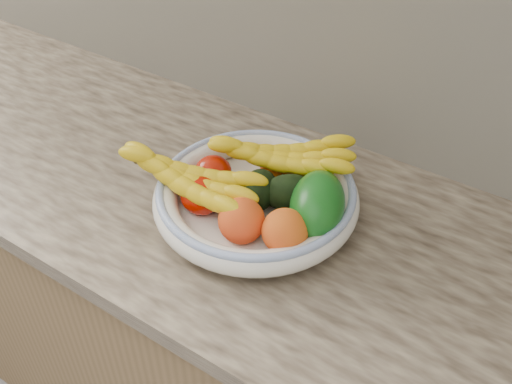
% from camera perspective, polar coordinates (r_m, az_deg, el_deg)
% --- Properties ---
extents(kitchen_counter, '(2.44, 0.66, 1.40)m').
position_cam_1_polar(kitchen_counter, '(1.45, 0.57, -14.51)').
color(kitchen_counter, brown).
rests_on(kitchen_counter, ground).
extents(fruit_bowl, '(0.39, 0.39, 0.08)m').
position_cam_1_polar(fruit_bowl, '(1.08, -0.00, -0.46)').
color(fruit_bowl, white).
rests_on(fruit_bowl, kitchen_counter).
extents(clementine_back_left, '(0.06, 0.06, 0.05)m').
position_cam_1_polar(clementine_back_left, '(1.15, 1.63, 2.82)').
color(clementine_back_left, '#FF6C05').
rests_on(clementine_back_left, fruit_bowl).
extents(clementine_back_right, '(0.07, 0.07, 0.05)m').
position_cam_1_polar(clementine_back_right, '(1.13, 4.00, 2.24)').
color(clementine_back_right, '#FF6B05').
rests_on(clementine_back_right, fruit_bowl).
extents(clementine_back_mid, '(0.06, 0.06, 0.04)m').
position_cam_1_polar(clementine_back_mid, '(1.12, 1.50, 1.87)').
color(clementine_back_mid, '#FD6205').
rests_on(clementine_back_mid, fruit_bowl).
extents(tomato_left, '(0.08, 0.08, 0.07)m').
position_cam_1_polar(tomato_left, '(1.12, -4.31, 1.99)').
color(tomato_left, '#A51504').
rests_on(tomato_left, fruit_bowl).
extents(tomato_near_left, '(0.08, 0.08, 0.07)m').
position_cam_1_polar(tomato_near_left, '(1.06, -5.44, -0.31)').
color(tomato_near_left, '#AD0E00').
rests_on(tomato_near_left, fruit_bowl).
extents(avocado_center, '(0.09, 0.12, 0.07)m').
position_cam_1_polar(avocado_center, '(1.07, 0.16, 0.14)').
color(avocado_center, black).
rests_on(avocado_center, fruit_bowl).
extents(avocado_right, '(0.12, 0.12, 0.07)m').
position_cam_1_polar(avocado_right, '(1.06, 3.30, -0.03)').
color(avocado_right, black).
rests_on(avocado_right, fruit_bowl).
extents(green_mango, '(0.18, 0.19, 0.13)m').
position_cam_1_polar(green_mango, '(1.02, 6.15, -1.28)').
color(green_mango, '#0F5112').
rests_on(green_mango, fruit_bowl).
extents(peach_front, '(0.10, 0.10, 0.08)m').
position_cam_1_polar(peach_front, '(1.00, -1.46, -2.89)').
color(peach_front, orange).
rests_on(peach_front, fruit_bowl).
extents(peach_right, '(0.10, 0.10, 0.08)m').
position_cam_1_polar(peach_right, '(0.98, 2.90, -3.95)').
color(peach_right, orange).
rests_on(peach_right, fruit_bowl).
extents(banana_bunch_back, '(0.32, 0.23, 0.09)m').
position_cam_1_polar(banana_bunch_back, '(1.10, 2.48, 3.25)').
color(banana_bunch_back, yellow).
rests_on(banana_bunch_back, fruit_bowl).
extents(banana_bunch_front, '(0.32, 0.16, 0.08)m').
position_cam_1_polar(banana_bunch_front, '(1.06, -6.80, 1.00)').
color(banana_bunch_front, yellow).
rests_on(banana_bunch_front, fruit_bowl).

